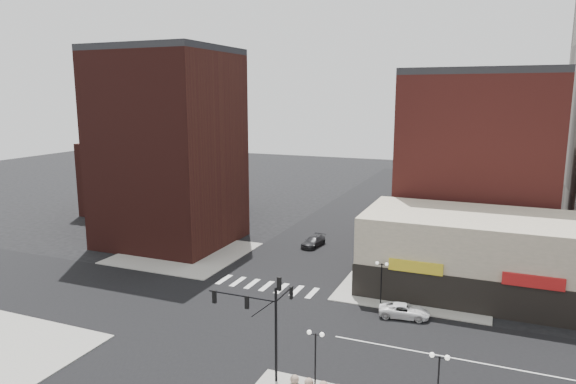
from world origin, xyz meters
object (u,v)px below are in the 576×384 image
(dark_sedan_north, at_px, (313,242))
(street_lamp_ne, at_px, (382,272))
(traffic_signal, at_px, (265,312))
(street_lamp_se_b, at_px, (439,369))
(street_lamp_se_a, at_px, (315,345))
(white_suv, at_px, (404,311))

(dark_sedan_north, bearing_deg, street_lamp_ne, -45.01)
(traffic_signal, distance_m, street_lamp_se_b, 11.88)
(street_lamp_se_b, bearing_deg, street_lamp_se_a, 180.00)
(traffic_signal, bearing_deg, dark_sedan_north, 103.64)
(street_lamp_se_a, distance_m, street_lamp_se_b, 8.00)
(street_lamp_ne, height_order, white_suv, street_lamp_ne)
(street_lamp_se_a, xyz_separation_m, street_lamp_ne, (1.00, 16.00, 0.00))
(dark_sedan_north, bearing_deg, traffic_signal, -69.82)
(street_lamp_ne, bearing_deg, traffic_signal, -106.75)
(street_lamp_se_a, relative_size, street_lamp_ne, 1.00)
(traffic_signal, xyz_separation_m, street_lamp_se_b, (11.76, -0.17, -1.67))
(street_lamp_se_a, relative_size, white_suv, 0.92)
(traffic_signal, bearing_deg, street_lamp_se_b, -0.82)
(traffic_signal, relative_size, street_lamp_se_a, 1.87)
(street_lamp_ne, bearing_deg, street_lamp_se_b, -66.37)
(street_lamp_se_a, xyz_separation_m, white_suv, (3.59, 14.00, -2.66))
(traffic_signal, height_order, white_suv, traffic_signal)
(traffic_signal, distance_m, street_lamp_ne, 16.62)
(traffic_signal, distance_m, dark_sedan_north, 32.64)
(street_lamp_se_b, xyz_separation_m, dark_sedan_north, (-19.40, 31.61, -2.62))
(street_lamp_se_a, bearing_deg, street_lamp_se_b, 0.00)
(street_lamp_se_b, xyz_separation_m, street_lamp_ne, (-7.00, 16.00, 0.00))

